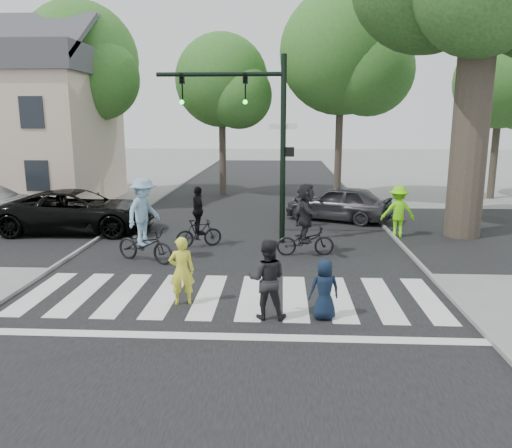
{
  "coord_description": "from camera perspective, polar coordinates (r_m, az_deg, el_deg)",
  "views": [
    {
      "loc": [
        1.17,
        -9.92,
        4.02
      ],
      "look_at": [
        0.5,
        3.0,
        1.3
      ],
      "focal_mm": 35.0,
      "sensor_mm": 36.0,
      "label": 1
    }
  ],
  "objects": [
    {
      "name": "traffic_signal",
      "position": [
        16.14,
        0.07,
        11.45
      ],
      "size": [
        4.45,
        0.29,
        6.0
      ],
      "color": "black",
      "rests_on": "ground"
    },
    {
      "name": "cyclist_right",
      "position": [
        14.91,
        5.7,
        0.03
      ],
      "size": [
        1.77,
        1.64,
        2.18
      ],
      "color": "black",
      "rests_on": "ground"
    },
    {
      "name": "ground",
      "position": [
        10.76,
        -3.54,
        -10.08
      ],
      "size": [
        120.0,
        120.0,
        0.0
      ],
      "primitive_type": "plane",
      "color": "gray",
      "rests_on": "ground"
    },
    {
      "name": "pedestrian_woman",
      "position": [
        11.08,
        -8.48,
        -5.32
      ],
      "size": [
        0.63,
        0.48,
        1.54
      ],
      "primitive_type": "imported",
      "rotation": [
        0.0,
        0.0,
        3.36
      ],
      "color": "yellow",
      "rests_on": "ground"
    },
    {
      "name": "curb_left",
      "position": [
        16.64,
        -19.1,
        -2.59
      ],
      "size": [
        0.1,
        70.0,
        0.1
      ],
      "primitive_type": "cube",
      "color": "gray",
      "rests_on": "ground"
    },
    {
      "name": "bystander_hivis",
      "position": [
        17.93,
        15.93,
        1.39
      ],
      "size": [
        1.16,
        0.68,
        1.79
      ],
      "primitive_type": "imported",
      "rotation": [
        0.0,
        0.0,
        3.13
      ],
      "color": "#75F80F",
      "rests_on": "ground"
    },
    {
      "name": "car_grey",
      "position": [
        20.37,
        9.4,
        2.39
      ],
      "size": [
        4.54,
        3.23,
        1.44
      ],
      "primitive_type": "imported",
      "rotation": [
        0.0,
        0.0,
        -1.98
      ],
      "color": "#333137",
      "rests_on": "ground"
    },
    {
      "name": "bystander_dark",
      "position": [
        18.98,
        5.1,
        2.0
      ],
      "size": [
        0.68,
        0.6,
        1.56
      ],
      "primitive_type": "imported",
      "rotation": [
        0.0,
        0.0,
        2.63
      ],
      "color": "black",
      "rests_on": "ground"
    },
    {
      "name": "house",
      "position": [
        27.04,
        -25.4,
        10.29
      ],
      "size": [
        8.4,
        8.1,
        8.82
      ],
      "color": "beige",
      "rests_on": "ground"
    },
    {
      "name": "curb_right",
      "position": [
        15.92,
        17.0,
        -3.1
      ],
      "size": [
        0.1,
        70.0,
        0.1
      ],
      "primitive_type": "cube",
      "color": "gray",
      "rests_on": "ground"
    },
    {
      "name": "crosswalk",
      "position": [
        11.37,
        -3.16,
        -8.8
      ],
      "size": [
        10.0,
        3.85,
        0.01
      ],
      "color": "silver",
      "rests_on": "ground"
    },
    {
      "name": "cyclist_mid",
      "position": [
        15.98,
        -6.59,
        0.18
      ],
      "size": [
        1.54,
        0.98,
        1.95
      ],
      "color": "black",
      "rests_on": "ground"
    },
    {
      "name": "car_suv",
      "position": [
        19.13,
        -19.65,
        1.4
      ],
      "size": [
        5.61,
        2.73,
        1.54
      ],
      "primitive_type": "imported",
      "rotation": [
        0.0,
        0.0,
        1.6
      ],
      "color": "black",
      "rests_on": "ground"
    },
    {
      "name": "bg_tree_1",
      "position": [
        27.37,
        -19.04,
        16.78
      ],
      "size": [
        6.09,
        5.8,
        9.8
      ],
      "color": "brown",
      "rests_on": "ground"
    },
    {
      "name": "bg_tree_4",
      "position": [
        28.34,
        26.78,
        13.92
      ],
      "size": [
        4.83,
        4.6,
        8.15
      ],
      "color": "brown",
      "rests_on": "ground"
    },
    {
      "name": "road_stem",
      "position": [
        15.49,
        -1.47,
        -3.15
      ],
      "size": [
        10.0,
        70.0,
        0.01
      ],
      "primitive_type": "cube",
      "color": "black",
      "rests_on": "ground"
    },
    {
      "name": "bg_tree_3",
      "position": [
        25.55,
        10.53,
        18.26
      ],
      "size": [
        6.3,
        6.0,
        10.2
      ],
      "color": "brown",
      "rests_on": "ground"
    },
    {
      "name": "bg_tree_2",
      "position": [
        26.75,
        -3.45,
        15.63
      ],
      "size": [
        5.04,
        4.8,
        8.4
      ],
      "color": "brown",
      "rests_on": "ground"
    },
    {
      "name": "pedestrian_adult",
      "position": [
        10.21,
        1.28,
        -6.32
      ],
      "size": [
        0.84,
        0.67,
        1.67
      ],
      "primitive_type": "imported",
      "rotation": [
        0.0,
        0.0,
        3.1
      ],
      "color": "black",
      "rests_on": "ground"
    },
    {
      "name": "pedestrian_child",
      "position": [
        10.31,
        7.82,
        -7.4
      ],
      "size": [
        0.69,
        0.52,
        1.27
      ],
      "primitive_type": "imported",
      "rotation": [
        0.0,
        0.0,
        3.34
      ],
      "color": "#111C31",
      "rests_on": "ground"
    },
    {
      "name": "cyclist_left",
      "position": [
        14.5,
        -12.65,
        -0.22
      ],
      "size": [
        2.02,
        1.43,
        2.43
      ],
      "color": "black",
      "rests_on": "ground"
    },
    {
      "name": "road_cross",
      "position": [
        18.4,
        -0.75,
        -0.73
      ],
      "size": [
        70.0,
        10.0,
        0.01
      ],
      "primitive_type": "cube",
      "color": "black",
      "rests_on": "ground"
    }
  ]
}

